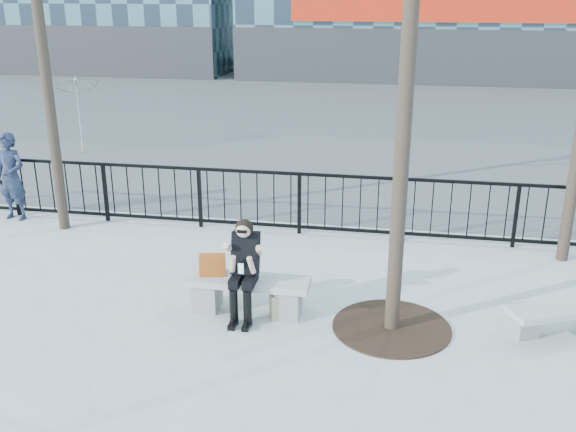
% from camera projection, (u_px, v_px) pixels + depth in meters
% --- Properties ---
extents(ground, '(120.00, 120.00, 0.00)m').
position_uv_depth(ground, '(248.00, 312.00, 8.55)').
color(ground, '#A0A09B').
rests_on(ground, ground).
extents(street_surface, '(60.00, 23.00, 0.01)m').
position_uv_depth(street_surface, '(349.00, 111.00, 22.45)').
color(street_surface, '#474747').
rests_on(street_surface, ground).
extents(railing, '(14.00, 0.06, 1.10)m').
position_uv_depth(railing, '(288.00, 203.00, 11.14)').
color(railing, black).
rests_on(railing, ground).
extents(tree_grate, '(1.50, 1.50, 0.02)m').
position_uv_depth(tree_grate, '(391.00, 327.00, 8.13)').
color(tree_grate, black).
rests_on(tree_grate, ground).
extents(bench_main, '(1.65, 0.46, 0.49)m').
position_uv_depth(bench_main, '(247.00, 291.00, 8.45)').
color(bench_main, slate).
rests_on(bench_main, ground).
extents(bench_second, '(1.46, 0.41, 0.43)m').
position_uv_depth(bench_second, '(565.00, 318.00, 7.83)').
color(bench_second, slate).
rests_on(bench_second, ground).
extents(seated_woman, '(0.50, 0.64, 1.34)m').
position_uv_depth(seated_woman, '(244.00, 271.00, 8.18)').
color(seated_woman, black).
rests_on(seated_woman, ground).
extents(handbag, '(0.37, 0.23, 0.28)m').
position_uv_depth(handbag, '(213.00, 265.00, 8.44)').
color(handbag, '#A54914').
rests_on(handbag, bench_main).
extents(shopping_bag, '(0.39, 0.30, 0.35)m').
position_uv_depth(shopping_bag, '(284.00, 306.00, 8.32)').
color(shopping_bag, tan).
rests_on(shopping_bag, ground).
extents(standing_man, '(0.64, 0.46, 1.63)m').
position_uv_depth(standing_man, '(11.00, 177.00, 11.74)').
color(standing_man, black).
rests_on(standing_man, ground).
extents(vendor_umbrella, '(2.54, 2.58, 2.02)m').
position_uv_depth(vendor_umbrella, '(78.00, 115.00, 16.41)').
color(vendor_umbrella, gold).
rests_on(vendor_umbrella, ground).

